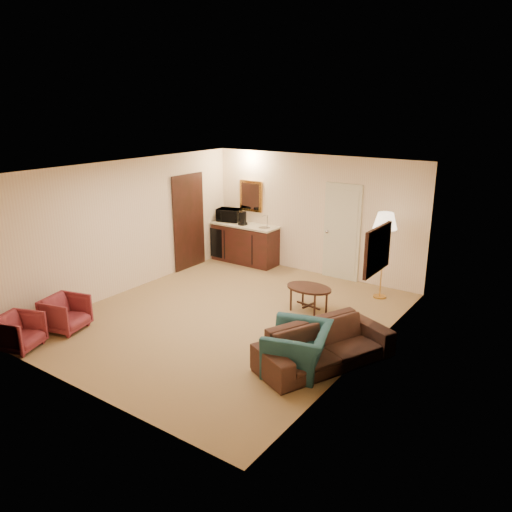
# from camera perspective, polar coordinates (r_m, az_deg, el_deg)

# --- Properties ---
(ground) EXTENTS (6.00, 6.00, 0.00)m
(ground) POSITION_cam_1_polar(r_m,az_deg,el_deg) (8.91, -2.98, -6.90)
(ground) COLOR olive
(ground) RESTS_ON ground
(room_walls) EXTENTS (5.02, 6.01, 2.61)m
(room_walls) POSITION_cam_1_polar(r_m,az_deg,el_deg) (9.03, -0.63, 4.90)
(room_walls) COLOR beige
(room_walls) RESTS_ON ground
(wetbar_cabinet) EXTENTS (1.64, 0.58, 0.92)m
(wetbar_cabinet) POSITION_cam_1_polar(r_m,az_deg,el_deg) (11.75, -1.27, 1.45)
(wetbar_cabinet) COLOR #3B1413
(wetbar_cabinet) RESTS_ON ground
(sofa) EXTENTS (1.38, 2.11, 0.80)m
(sofa) POSITION_cam_1_polar(r_m,az_deg,el_deg) (7.28, 7.92, -9.34)
(sofa) COLOR black
(sofa) RESTS_ON ground
(teal_armchair) EXTENTS (0.89, 1.11, 0.85)m
(teal_armchair) POSITION_cam_1_polar(r_m,az_deg,el_deg) (7.10, 4.81, -9.73)
(teal_armchair) COLOR #1C4147
(teal_armchair) RESTS_ON ground
(rose_chair_near) EXTENTS (0.71, 0.74, 0.64)m
(rose_chair_near) POSITION_cam_1_polar(r_m,az_deg,el_deg) (8.86, -20.95, -5.99)
(rose_chair_near) COLOR maroon
(rose_chair_near) RESTS_ON ground
(rose_chair_far) EXTENTS (0.72, 0.74, 0.61)m
(rose_chair_far) POSITION_cam_1_polar(r_m,az_deg,el_deg) (8.48, -25.49, -7.70)
(rose_chair_far) COLOR maroon
(rose_chair_far) RESTS_ON ground
(coffee_table) EXTENTS (0.93, 0.71, 0.48)m
(coffee_table) POSITION_cam_1_polar(r_m,az_deg,el_deg) (9.04, 6.03, -4.96)
(coffee_table) COLOR black
(coffee_table) RESTS_ON ground
(floor_lamp) EXTENTS (0.47, 0.47, 1.69)m
(floor_lamp) POSITION_cam_1_polar(r_m,az_deg,el_deg) (9.77, 14.27, 0.02)
(floor_lamp) COLOR gold
(floor_lamp) RESTS_ON ground
(waste_bin) EXTENTS (0.24, 0.24, 0.29)m
(waste_bin) POSITION_cam_1_polar(r_m,az_deg,el_deg) (11.42, 1.17, -0.65)
(waste_bin) COLOR black
(waste_bin) RESTS_ON ground
(microwave) EXTENTS (0.61, 0.42, 0.37)m
(microwave) POSITION_cam_1_polar(r_m,az_deg,el_deg) (11.93, -3.09, 4.87)
(microwave) COLOR black
(microwave) RESTS_ON wetbar_cabinet
(coffee_maker) EXTENTS (0.18, 0.18, 0.31)m
(coffee_maker) POSITION_cam_1_polar(r_m,az_deg,el_deg) (11.54, -1.53, 4.32)
(coffee_maker) COLOR black
(coffee_maker) RESTS_ON wetbar_cabinet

